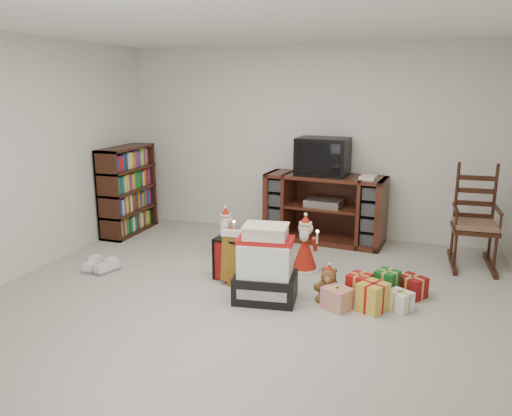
{
  "coord_description": "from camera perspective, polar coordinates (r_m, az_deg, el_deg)",
  "views": [
    {
      "loc": [
        1.48,
        -4.03,
        1.99
      ],
      "look_at": [
        -0.08,
        0.6,
        0.78
      ],
      "focal_mm": 35.0,
      "sensor_mm": 36.0,
      "label": 1
    }
  ],
  "objects": [
    {
      "name": "room",
      "position": [
        4.36,
        -1.53,
        4.1
      ],
      "size": [
        5.01,
        5.01,
        2.51
      ],
      "color": "#A4A096",
      "rests_on": "ground"
    },
    {
      "name": "tv_stand",
      "position": [
        6.52,
        7.84,
        -0.02
      ],
      "size": [
        1.57,
        0.69,
        0.87
      ],
      "rotation": [
        0.0,
        0.0,
        -0.1
      ],
      "color": "#471B14",
      "rests_on": "floor"
    },
    {
      "name": "bookshelf",
      "position": [
        7.04,
        -14.43,
        1.81
      ],
      "size": [
        0.32,
        0.97,
        1.19
      ],
      "color": "#37170F",
      "rests_on": "floor"
    },
    {
      "name": "rocking_chair",
      "position": [
        6.13,
        23.65,
        -2.29
      ],
      "size": [
        0.51,
        0.81,
        1.19
      ],
      "rotation": [
        0.0,
        0.0,
        0.05
      ],
      "color": "#37170F",
      "rests_on": "floor"
    },
    {
      "name": "gift_pile",
      "position": [
        4.71,
        1.09,
        -6.93
      ],
      "size": [
        0.62,
        0.49,
        0.72
      ],
      "rotation": [
        0.0,
        0.0,
        0.13
      ],
      "color": "black",
      "rests_on": "floor"
    },
    {
      "name": "red_suitcase",
      "position": [
        5.22,
        -2.75,
        -5.85
      ],
      "size": [
        0.36,
        0.21,
        0.52
      ],
      "rotation": [
        0.0,
        0.0,
        -0.09
      ],
      "color": "maroon",
      "rests_on": "floor"
    },
    {
      "name": "stocking",
      "position": [
        5.1,
        -2.79,
        -5.63
      ],
      "size": [
        0.28,
        0.14,
        0.58
      ],
      "primitive_type": null,
      "rotation": [
        0.0,
        0.0,
        0.08
      ],
      "color": "#0D7D1D",
      "rests_on": "floor"
    },
    {
      "name": "teddy_bear",
      "position": [
        4.83,
        8.32,
        -8.78
      ],
      "size": [
        0.22,
        0.19,
        0.32
      ],
      "color": "brown",
      "rests_on": "floor"
    },
    {
      "name": "santa_figurine",
      "position": [
        5.46,
        5.61,
        -4.77
      ],
      "size": [
        0.31,
        0.3,
        0.64
      ],
      "color": "#AE2012",
      "rests_on": "floor"
    },
    {
      "name": "mrs_claus_figurine",
      "position": [
        5.87,
        -3.46,
        -3.49
      ],
      "size": [
        0.3,
        0.29,
        0.62
      ],
      "color": "#AE2012",
      "rests_on": "floor"
    },
    {
      "name": "sneaker_pair",
      "position": [
        5.77,
        -17.42,
        -6.41
      ],
      "size": [
        0.36,
        0.31,
        0.1
      ],
      "rotation": [
        0.0,
        0.0,
        -0.03
      ],
      "color": "silver",
      "rests_on": "floor"
    },
    {
      "name": "gift_cluster",
      "position": [
        4.85,
        13.82,
        -9.28
      ],
      "size": [
        0.67,
        0.93,
        0.23
      ],
      "color": "#AF1514",
      "rests_on": "floor"
    },
    {
      "name": "crt_television",
      "position": [
        6.42,
        7.63,
        5.87
      ],
      "size": [
        0.67,
        0.5,
        0.47
      ],
      "rotation": [
        0.0,
        0.0,
        -0.05
      ],
      "color": "black",
      "rests_on": "tv_stand"
    }
  ]
}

